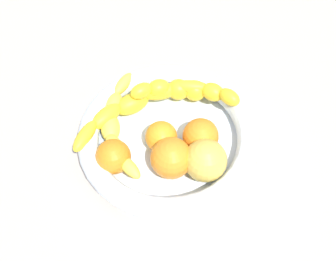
% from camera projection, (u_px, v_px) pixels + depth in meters
% --- Properties ---
extents(kitchen_counter, '(1.20, 1.20, 0.03)m').
position_uv_depth(kitchen_counter, '(168.00, 152.00, 0.74)').
color(kitchen_counter, '#ADA499').
rests_on(kitchen_counter, ground).
extents(fruit_bowl, '(0.30, 0.30, 0.06)m').
position_uv_depth(fruit_bowl, '(168.00, 138.00, 0.70)').
color(fruit_bowl, white).
rests_on(fruit_bowl, kitchen_counter).
extents(banana_draped_left, '(0.19, 0.20, 0.05)m').
position_uv_depth(banana_draped_left, '(135.00, 105.00, 0.72)').
color(banana_draped_left, yellow).
rests_on(banana_draped_left, fruit_bowl).
extents(banana_draped_right, '(0.22, 0.10, 0.04)m').
position_uv_depth(banana_draped_right, '(116.00, 125.00, 0.70)').
color(banana_draped_right, yellow).
rests_on(banana_draped_right, fruit_bowl).
extents(banana_arching_top, '(0.08, 0.20, 0.05)m').
position_uv_depth(banana_arching_top, '(186.00, 91.00, 0.73)').
color(banana_arching_top, yellow).
rests_on(banana_arching_top, fruit_bowl).
extents(orange_front, '(0.07, 0.07, 0.07)m').
position_uv_depth(orange_front, '(171.00, 158.00, 0.65)').
color(orange_front, orange).
rests_on(orange_front, fruit_bowl).
extents(orange_mid_left, '(0.05, 0.05, 0.05)m').
position_uv_depth(orange_mid_left, '(161.00, 137.00, 0.68)').
color(orange_mid_left, orange).
rests_on(orange_mid_left, fruit_bowl).
extents(orange_mid_right, '(0.06, 0.06, 0.06)m').
position_uv_depth(orange_mid_right, '(113.00, 157.00, 0.65)').
color(orange_mid_right, orange).
rests_on(orange_mid_right, fruit_bowl).
extents(orange_rear, '(0.06, 0.06, 0.06)m').
position_uv_depth(orange_rear, '(200.00, 137.00, 0.67)').
color(orange_rear, orange).
rests_on(orange_rear, fruit_bowl).
extents(apple_yellow, '(0.07, 0.07, 0.07)m').
position_uv_depth(apple_yellow, '(205.00, 160.00, 0.64)').
color(apple_yellow, gold).
rests_on(apple_yellow, fruit_bowl).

